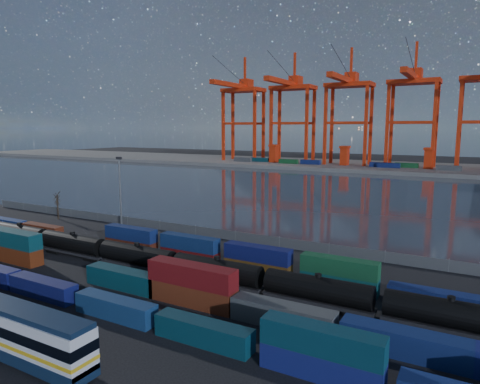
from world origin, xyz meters
The scene contains 13 objects.
ground centered at (0.00, 0.00, 0.00)m, with size 700.00×700.00×0.00m, color black.
harbor_water centered at (0.00, 105.00, 0.01)m, with size 700.00×700.00×0.00m, color #2B333F.
far_quay centered at (0.00, 210.00, 1.00)m, with size 700.00×70.00×2.00m, color #514F4C.
container_row_south centered at (12.40, -10.88, 1.84)m, with size 126.62×2.36×5.04m.
container_row_mid centered at (-6.64, -2.99, 2.02)m, with size 142.63×2.59×5.52m.
container_row_north centered at (3.93, 11.35, 1.90)m, with size 139.87×2.27×4.83m.
tanker_string centered at (10.42, 4.27, 2.28)m, with size 138.78×3.17×4.54m.
waterfront_fence centered at (0.00, 28.00, 1.00)m, with size 160.12×0.12×2.20m.
bare_tree centered at (-50.43, 24.35, 3.62)m, with size 1.82×1.87×7.36m.
yard_light_mast centered at (-30.00, 26.00, 9.30)m, with size 1.60×0.40×16.60m.
gantry_cranes centered at (-7.50, 203.16, 42.45)m, with size 201.63×51.14×69.25m.
quay_containers centered at (-11.00, 195.46, 3.30)m, with size 172.58×10.99×2.60m.
straddle_carriers centered at (-2.50, 200.00, 7.82)m, with size 140.00×7.00×11.10m.
Camera 1 is at (42.90, -46.98, 23.13)m, focal length 32.00 mm.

